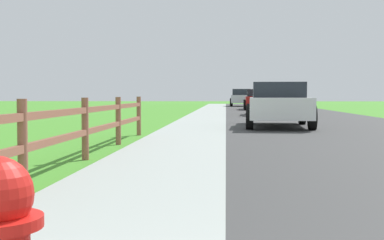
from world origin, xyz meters
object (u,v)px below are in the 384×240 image
parked_car_beige (272,99)px  parked_car_silver (241,98)px  parked_suv_white (278,104)px  parked_car_red (259,99)px

parked_car_beige → parked_car_silver: size_ratio=1.10×
parked_car_beige → parked_car_silver: (-0.97, 20.47, -0.04)m
parked_car_beige → parked_car_silver: bearing=92.7°
parked_suv_white → parked_car_silver: parked_car_silver is taller
parked_suv_white → parked_car_silver: (-0.28, 30.89, 0.05)m
parked_suv_white → parked_car_red: 19.91m
parked_suv_white → parked_car_red: parked_suv_white is taller
parked_suv_white → parked_car_beige: parked_car_beige is taller
parked_suv_white → parked_car_silver: size_ratio=1.10×
parked_suv_white → parked_car_red: size_ratio=1.00×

